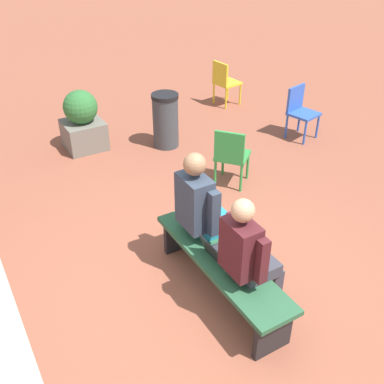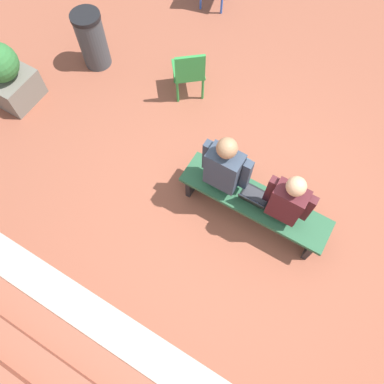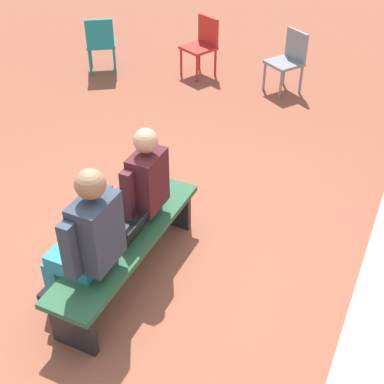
% 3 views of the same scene
% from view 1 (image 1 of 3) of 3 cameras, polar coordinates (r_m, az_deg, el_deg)
% --- Properties ---
extents(ground_plane, '(60.00, 60.00, 0.00)m').
position_cam_1_polar(ground_plane, '(4.53, 1.16, -13.27)').
color(ground_plane, brown).
extents(concrete_strip, '(5.32, 0.40, 0.01)m').
position_cam_1_polar(concrete_strip, '(4.19, -21.61, -21.57)').
color(concrete_strip, '#A8A399').
rests_on(concrete_strip, ground).
extents(bench, '(1.80, 0.44, 0.45)m').
position_cam_1_polar(bench, '(4.35, 3.68, -9.27)').
color(bench, '#285638').
rests_on(bench, ground).
extents(person_student, '(0.51, 0.65, 1.30)m').
position_cam_1_polar(person_student, '(3.96, 7.27, -7.88)').
color(person_student, '#383842').
rests_on(person_student, ground).
extents(person_adult, '(0.56, 0.71, 1.37)m').
position_cam_1_polar(person_adult, '(4.43, 1.53, -2.19)').
color(person_adult, teal).
rests_on(person_adult, ground).
extents(laptop, '(0.32, 0.29, 0.21)m').
position_cam_1_polar(laptop, '(4.26, 3.45, -7.71)').
color(laptop, black).
rests_on(laptop, bench).
extents(plastic_chair_foreground, '(0.59, 0.59, 0.84)m').
position_cam_1_polar(plastic_chair_foreground, '(5.99, 4.99, 4.83)').
color(plastic_chair_foreground, '#2D893D').
rests_on(plastic_chair_foreground, ground).
extents(plastic_chair_near_bench_left, '(0.50, 0.50, 0.84)m').
position_cam_1_polar(plastic_chair_near_bench_left, '(7.60, 13.57, 10.20)').
color(plastic_chair_near_bench_left, '#2D56B7').
rests_on(plastic_chair_near_bench_left, ground).
extents(plastic_chair_far_right, '(0.47, 0.47, 0.84)m').
position_cam_1_polar(plastic_chair_far_right, '(8.75, 4.14, 13.94)').
color(plastic_chair_far_right, gold).
rests_on(plastic_chair_far_right, ground).
extents(planter, '(0.60, 0.60, 0.94)m').
position_cam_1_polar(planter, '(7.23, -13.74, 8.63)').
color(planter, '#6B665B').
rests_on(planter, ground).
extents(litter_bin, '(0.42, 0.42, 0.86)m').
position_cam_1_polar(litter_bin, '(7.10, -3.38, 9.07)').
color(litter_bin, '#383D42').
rests_on(litter_bin, ground).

